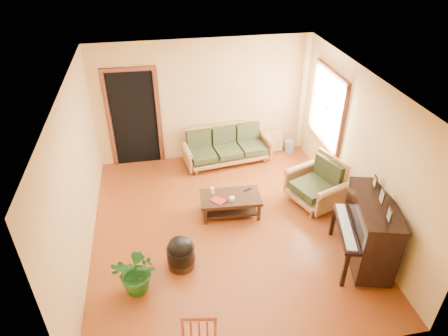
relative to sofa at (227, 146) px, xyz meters
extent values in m
plane|color=#67290D|center=(-0.43, -2.10, -0.40)|extent=(5.00, 5.00, 0.00)
cube|color=black|center=(-1.88, 0.38, 0.63)|extent=(1.08, 0.16, 2.05)
cube|color=white|center=(1.78, -0.80, 1.10)|extent=(0.12, 1.36, 1.46)
cube|color=#9E6C3A|center=(0.00, 0.00, 0.00)|extent=(1.94, 1.02, 0.80)
cube|color=black|center=(-0.28, -1.75, -0.20)|extent=(1.10, 0.65, 0.39)
cube|color=#9E6C3A|center=(1.30, -1.72, 0.06)|extent=(1.14, 1.17, 0.92)
cube|color=black|center=(1.55, -3.25, 0.17)|extent=(1.07, 1.44, 1.14)
cylinder|color=black|center=(-1.27, -2.85, -0.19)|extent=(0.52, 0.52, 0.41)
cube|color=#953E1B|center=(-1.17, -4.34, 0.06)|extent=(0.50, 0.53, 0.92)
cube|color=gold|center=(1.11, 0.27, -0.11)|extent=(0.44, 0.13, 0.57)
cylinder|color=#3656A3|center=(1.49, 0.21, -0.27)|extent=(0.24, 0.24, 0.26)
imported|color=#1A5217|center=(-1.91, -3.21, -0.04)|extent=(0.82, 0.77, 0.72)
imported|color=maroon|center=(-0.58, -1.91, 0.00)|extent=(0.30, 0.31, 0.02)
cylinder|color=white|center=(-0.58, -1.60, 0.05)|extent=(0.09, 0.09, 0.12)
cylinder|color=silver|center=(-0.28, -1.87, 0.02)|extent=(0.10, 0.10, 0.07)
cube|color=black|center=(0.06, -1.61, 0.00)|extent=(0.16, 0.10, 0.02)
camera|label=1|loc=(-1.43, -7.29, 4.23)|focal=32.00mm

